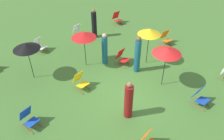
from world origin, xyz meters
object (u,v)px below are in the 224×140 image
object	(u,v)px
person_0	(105,49)
person_1	(94,24)
umbrella_0	(84,35)
deckchair_9	(200,97)
person_2	(138,55)
deckchair_5	(80,81)
deckchair_4	(29,118)
person_3	(129,101)
deckchair_11	(78,32)
deckchair_0	(122,57)
umbrella_1	(149,32)
deckchair_8	(39,46)
deckchair_10	(117,18)
umbrella_2	(167,51)
umbrella_3	(26,46)
deckchair_3	(166,38)

from	to	relation	value
person_0	person_1	xyz separation A→B (m)	(1.42, 2.53, 0.04)
umbrella_0	person_1	distance (m)	3.14
deckchair_9	person_2	distance (m)	3.37
person_1	deckchair_5	bearing A→B (deg)	107.41
deckchair_9	umbrella_0	world-z (taller)	umbrella_0
deckchair_4	person_3	world-z (taller)	person_3
person_2	deckchair_11	bearing A→B (deg)	86.57
deckchair_0	deckchair_11	xyz separation A→B (m)	(0.06, 3.84, 0.00)
deckchair_4	person_1	xyz separation A→B (m)	(6.23, 3.65, 0.49)
person_3	deckchair_5	bearing A→B (deg)	-30.10
deckchair_11	umbrella_1	size ratio (longest dim) A/B	0.42
umbrella_0	person_1	xyz separation A→B (m)	(2.26, 2.01, -0.87)
deckchair_8	umbrella_0	xyz separation A→B (m)	(1.04, -2.82, 1.36)
person_0	person_1	size ratio (longest dim) A/B	0.95
deckchair_8	person_0	xyz separation A→B (m)	(1.88, -3.34, 0.45)
person_3	person_1	bearing A→B (deg)	-66.09
deckchair_10	person_1	size ratio (longest dim) A/B	0.46
person_2	person_1	bearing A→B (deg)	76.41
umbrella_2	umbrella_3	world-z (taller)	umbrella_2
umbrella_2	person_1	world-z (taller)	umbrella_2
deckchair_11	umbrella_3	world-z (taller)	umbrella_3
deckchair_0	deckchair_10	size ratio (longest dim) A/B	1.00
umbrella_3	person_2	size ratio (longest dim) A/B	0.97
deckchair_5	umbrella_1	xyz separation A→B (m)	(3.70, -0.75, 1.44)
person_2	person_3	bearing A→B (deg)	-148.18
deckchair_8	person_0	distance (m)	3.85
deckchair_4	person_1	distance (m)	7.23
deckchair_3	umbrella_1	xyz separation A→B (m)	(-2.35, -0.51, 1.44)
deckchair_0	umbrella_1	world-z (taller)	umbrella_1
umbrella_3	deckchair_5	bearing A→B (deg)	-61.11
deckchair_0	umbrella_1	size ratio (longest dim) A/B	0.42
deckchair_10	deckchair_11	size ratio (longest dim) A/B	1.00
deckchair_0	person_3	world-z (taller)	person_3
deckchair_10	person_2	size ratio (longest dim) A/B	0.43
umbrella_1	person_3	size ratio (longest dim) A/B	1.16
person_1	deckchair_4	bearing A→B (deg)	95.15
umbrella_1	deckchair_3	bearing A→B (deg)	12.18
deckchair_4	person_1	size ratio (longest dim) A/B	0.46
deckchair_8	umbrella_3	bearing A→B (deg)	-144.46
deckchair_11	person_1	xyz separation A→B (m)	(0.74, -0.66, 0.49)
deckchair_11	umbrella_3	bearing A→B (deg)	-159.59
umbrella_3	person_0	distance (m)	3.71
deckchair_3	deckchair_4	xyz separation A→B (m)	(-8.75, -0.16, 0.00)
deckchair_4	deckchair_9	world-z (taller)	same
umbrella_2	deckchair_5	bearing A→B (deg)	140.31
umbrella_2	deckchair_8	bearing A→B (deg)	112.22
deckchair_4	person_2	distance (m)	5.55
deckchair_4	person_2	xyz separation A→B (m)	(5.50, -0.46, 0.56)
deckchair_4	deckchair_11	world-z (taller)	same
person_0	umbrella_1	bearing A→B (deg)	-35.22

